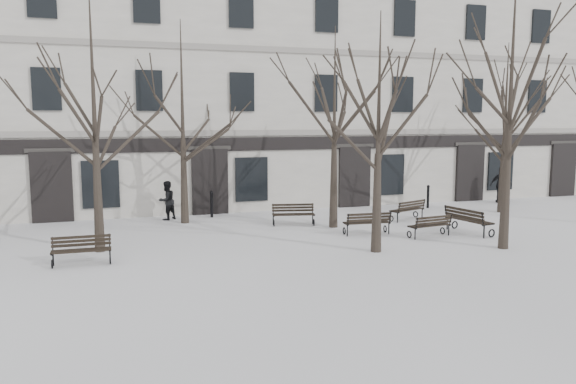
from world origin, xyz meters
name	(u,v)px	position (x,y,z in m)	size (l,w,h in m)	color
ground	(357,247)	(0.00, 0.00, 0.00)	(100.00, 100.00, 0.00)	white
building	(257,95)	(0.00, 12.96, 5.52)	(40.40, 10.20, 11.40)	silver
tree_0	(93,87)	(-8.12, 1.91, 5.18)	(5.80, 5.80, 8.28)	black
tree_1	(379,104)	(0.28, -0.82, 4.67)	(5.23, 5.23, 7.47)	black
tree_2	(512,74)	(4.46, -1.68, 5.60)	(6.27, 6.27, 8.96)	black
tree_4	(182,97)	(-4.87, 6.12, 5.06)	(5.66, 5.66, 8.09)	black
tree_5	(335,103)	(0.55, 3.41, 4.80)	(5.38, 5.38, 7.68)	black
tree_6	(506,108)	(9.20, 4.41, 4.72)	(5.28, 5.28, 7.55)	black
bench_0	(81,249)	(-8.60, 0.34, 0.45)	(1.66, 0.61, 0.83)	black
bench_1	(367,222)	(1.18, 1.68, 0.47)	(1.74, 0.75, 0.86)	black
bench_2	(430,225)	(3.15, 0.60, 0.44)	(1.67, 0.80, 0.81)	black
bench_3	(293,214)	(-0.80, 4.32, 0.46)	(1.76, 0.94, 0.85)	black
bench_4	(408,209)	(4.12, 3.87, 0.47)	(1.78, 1.18, 0.86)	black
bench_5	(468,219)	(4.81, 0.74, 0.53)	(1.01, 2.00, 0.97)	black
bollard_a	(212,203)	(-3.59, 7.10, 0.61)	(0.15, 0.15, 1.14)	black
bollard_b	(428,196)	(6.68, 6.48, 0.59)	(0.14, 0.14, 1.11)	black
pedestrian_b	(167,220)	(-5.49, 7.07, 0.00)	(0.80, 0.62, 1.64)	black
pedestrian_c	(500,203)	(11.13, 6.86, 0.00)	(1.06, 0.44, 1.81)	black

